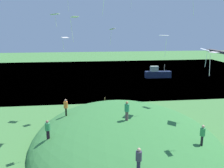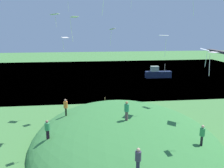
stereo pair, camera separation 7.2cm
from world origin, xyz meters
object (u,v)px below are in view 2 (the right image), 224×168
kite_13 (65,38)px  mooring_post (105,100)px  person_near_shore (202,133)px  kite_9 (74,20)px  person_with_child (66,105)px  kite_5 (55,15)px  kite_3 (164,36)px  kite_6 (205,50)px  kite_2 (112,30)px  kite_0 (213,55)px  boat_on_lake (158,74)px  person_walking_path (127,109)px  person_watching_kites (138,157)px  person_on_hilltop (47,127)px

kite_13 → mooring_post: kite_13 is taller
person_near_shore → kite_9: (-3.90, -9.62, 8.46)m
person_near_shore → person_with_child: bearing=-116.8°
kite_5 → kite_9: size_ratio=0.60×
kite_3 → kite_6: size_ratio=1.17×
person_near_shore → kite_2: 18.36m
kite_0 → kite_2: 17.06m
person_with_child → mooring_post: person_with_child is taller
kite_9 → kite_13: kite_9 is taller
kite_0 → kite_5: kite_5 is taller
boat_on_lake → kite_13: (22.45, -18.16, 8.70)m
kite_6 → mooring_post: bearing=-148.7°
kite_5 → kite_6: kite_5 is taller
person_walking_path → person_with_child: 6.79m
boat_on_lake → person_near_shore: person_near_shore is taller
mooring_post → person_with_child: bearing=-26.3°
person_walking_path → kite_2: bearing=-50.4°
person_near_shore → kite_5: 16.33m
kite_0 → kite_3: bearing=-165.8°
person_walking_path → mooring_post: (-13.60, -0.74, -3.37)m
kite_9 → person_watching_kites: bearing=29.6°
kite_9 → kite_13: 8.03m
kite_13 → person_on_hilltop: bearing=-7.4°
person_near_shore → mooring_post: (-17.34, -5.98, -2.48)m
boat_on_lake → kite_9: bearing=62.6°
person_walking_path → kite_0: size_ratio=1.02×
boat_on_lake → person_with_child: bearing=57.6°
kite_0 → kite_5: (-7.57, -11.54, 3.05)m
person_watching_kites → person_on_hilltop: 8.68m
person_on_hilltop → kite_13: kite_13 is taller
kite_3 → kite_6: 3.85m
person_near_shore → kite_3: size_ratio=0.84×
boat_on_lake → person_watching_kites: 39.27m
person_walking_path → kite_2: size_ratio=0.78×
person_with_child → kite_6: size_ratio=1.04×
kite_2 → kite_6: bearing=31.1°
kite_0 → kite_5: bearing=-123.3°
kite_5 → kite_0: bearing=56.7°
person_walking_path → kite_3: 7.55m
boat_on_lake → person_near_shore: (34.07, -7.21, 1.98)m
kite_5 → person_near_shore: bearing=57.4°
kite_0 → kite_9: 10.84m
person_watching_kites → kite_2: 20.34m
kite_2 → kite_9: 12.89m
boat_on_lake → kite_3: (28.28, -8.66, 9.07)m
person_on_hilltop → kite_5: size_ratio=1.35×
kite_5 → mooring_post: size_ratio=1.51×
boat_on_lake → kite_2: kite_2 is taller
kite_3 → kite_5: 10.31m
kite_3 → kite_13: kite_3 is taller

